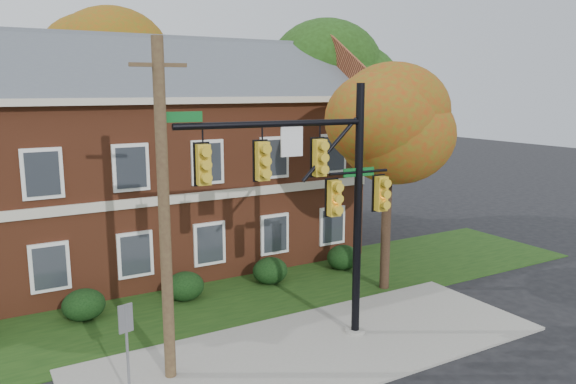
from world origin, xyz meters
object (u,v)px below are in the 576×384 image
apartment_building (139,150)px  traffic_signal (317,187)px  sign_post (127,336)px  hedge_far_right (343,257)px  tree_near_right (397,113)px  utility_pole (164,214)px  hedge_left (84,305)px  tree_right_rear (344,78)px  hedge_center (185,286)px  tree_far_rear (120,64)px  hedge_right (270,271)px

apartment_building → traffic_signal: apartment_building is taller
traffic_signal → sign_post: size_ratio=3.07×
hedge_far_right → tree_near_right: bearing=-85.5°
utility_pole → hedge_far_right: bearing=37.6°
hedge_left → tree_right_rear: bearing=22.4°
hedge_center → tree_near_right: tree_near_right is taller
hedge_left → apartment_building: bearing=56.3°
traffic_signal → hedge_center: bearing=116.7°
tree_far_rear → hedge_right: bearing=-80.6°
apartment_building → hedge_left: bearing=-123.7°
hedge_left → tree_right_rear: size_ratio=0.13×
hedge_left → hedge_far_right: same height
apartment_building → tree_near_right: 10.97m
sign_post → tree_near_right: bearing=2.7°
apartment_building → hedge_center: (0.00, -5.25, -4.46)m
hedge_center → hedge_far_right: same height
apartment_building → hedge_far_right: apartment_building is taller
tree_far_rear → sign_post: size_ratio=4.59×
apartment_building → hedge_left: apartment_building is taller
hedge_center → tree_far_rear: (1.34, 13.09, 8.32)m
hedge_far_right → tree_far_rear: (-5.66, 13.09, 8.32)m
hedge_center → tree_near_right: size_ratio=0.16×
hedge_far_right → sign_post: size_ratio=0.56×
hedge_left → sign_post: (0.00, -5.70, 1.18)m
hedge_right → tree_far_rear: bearing=99.4°
traffic_signal → utility_pole: utility_pole is taller
hedge_left → traffic_signal: traffic_signal is taller
hedge_left → traffic_signal: bearing=-43.2°
apartment_building → hedge_center: size_ratio=13.43×
apartment_building → sign_post: (-3.50, -10.95, -3.28)m
tree_near_right → tree_right_rear: tree_right_rear is taller
tree_near_right → traffic_signal: 5.94m
tree_right_rear → traffic_signal: bearing=-128.6°
hedge_right → hedge_far_right: 3.50m
hedge_center → sign_post: size_ratio=0.56×
apartment_building → tree_near_right: apartment_building is taller
hedge_left → hedge_right: size_ratio=1.00×
apartment_building → tree_right_rear: 11.77m
apartment_building → traffic_signal: (2.17, -10.59, -0.20)m
hedge_center → tree_right_rear: (11.31, 6.11, 7.60)m
sign_post → tree_right_rear: bearing=26.3°
hedge_left → hedge_right: same height
apartment_building → hedge_center: bearing=-90.0°
tree_far_rear → hedge_left: bearing=-110.3°
tree_right_rear → hedge_center: bearing=-151.6°
hedge_left → tree_near_right: bearing=-14.8°
traffic_signal → tree_near_right: bearing=30.8°
hedge_center → tree_near_right: 9.90m
apartment_building → hedge_left: 7.73m
tree_right_rear → traffic_signal: (-9.14, -11.44, -3.34)m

